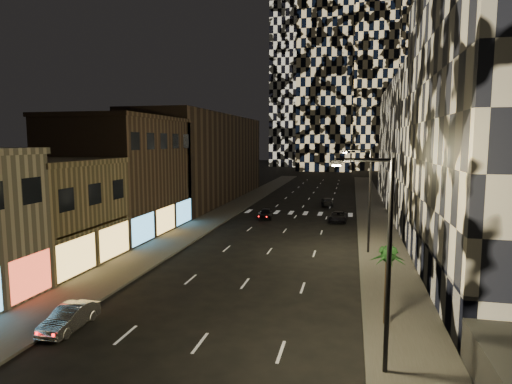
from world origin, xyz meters
The scene contains 19 objects.
sidewalk_left centered at (-10.00, 50.00, 0.07)m, with size 4.00×120.00×0.15m, color #47443F.
sidewalk_right centered at (10.00, 50.00, 0.07)m, with size 4.00×120.00×0.15m, color #47443F.
curb_left centered at (-7.90, 50.00, 0.07)m, with size 0.20×120.00×0.15m, color #4C4C47.
curb_right centered at (7.90, 50.00, 0.07)m, with size 0.20×120.00×0.15m, color #4C4C47.
retail_tan centered at (-17.00, 21.00, 4.00)m, with size 10.00×10.00×8.00m, color olive.
retail_brown centered at (-17.00, 33.50, 6.00)m, with size 10.00×15.00×12.00m, color #463427.
retail_filler_left centered at (-17.00, 60.00, 7.00)m, with size 10.00×40.00×14.00m, color #463427.
midrise_base centered at (12.30, 24.50, 1.50)m, with size 0.60×25.00×3.00m, color #383838.
midrise_filler_right centered at (20.00, 57.00, 9.00)m, with size 16.00×40.00×18.00m, color #232326.
tower_right_mid centered at (35.00, 135.00, 50.00)m, with size 20.00×20.00×100.00m, color black.
tower_left_back centered at (-12.00, 165.00, 60.00)m, with size 24.00×24.00×120.00m, color black.
tower_center_low centered at (-2.00, 140.00, 47.50)m, with size 18.00×18.00×95.00m, color black.
streetlight_near centered at (8.35, 10.00, 5.35)m, with size 2.55×0.25×9.00m.
streetlight_far centered at (8.35, 30.00, 5.35)m, with size 2.55×0.25×9.00m.
car_silver_parked centered at (-7.20, 10.99, 0.62)m, with size 1.31×3.75×1.24m, color gray.
car_dark_midlane centered at (-3.50, 44.76, 0.66)m, with size 1.56×3.88×1.32m, color black.
car_dark_oncoming centered at (3.50, 57.38, 0.62)m, with size 1.75×4.29×1.25m, color black.
car_dark_rightlane centered at (5.55, 44.58, 0.62)m, with size 2.05×4.45×1.24m, color black.
palm_tree centered at (9.00, 15.00, 3.58)m, with size 2.10×2.12×4.16m.
Camera 1 is at (7.02, -7.76, 9.80)m, focal length 30.00 mm.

